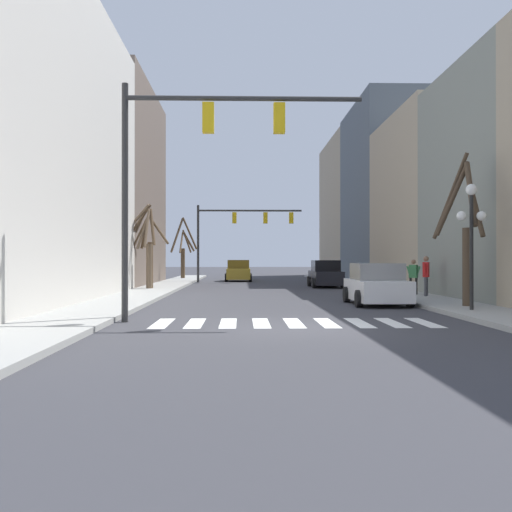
# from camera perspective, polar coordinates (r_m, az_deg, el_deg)

# --- Properties ---
(ground_plane) EXTENTS (240.00, 240.00, 0.00)m
(ground_plane) POSITION_cam_1_polar(r_m,az_deg,el_deg) (15.24, 4.06, -6.90)
(ground_plane) COLOR #38383D
(sidewalk_left) EXTENTS (2.42, 90.00, 0.15)m
(sidewalk_left) POSITION_cam_1_polar(r_m,az_deg,el_deg) (15.88, -18.75, -6.35)
(sidewalk_left) COLOR #9E9E99
(sidewalk_left) RESTS_ON ground_plane
(building_row_left) EXTENTS (6.00, 37.92, 13.67)m
(building_row_left) POSITION_cam_1_polar(r_m,az_deg,el_deg) (29.66, -19.13, 9.05)
(building_row_left) COLOR beige
(building_row_left) RESTS_ON ground_plane
(building_row_right) EXTENTS (6.00, 57.93, 13.85)m
(building_row_right) POSITION_cam_1_polar(r_m,az_deg,el_deg) (42.25, 14.87, 5.47)
(building_row_right) COLOR tan
(building_row_right) RESTS_ON ground_plane
(crosswalk_stripes) EXTENTS (7.65, 2.60, 0.01)m
(crosswalk_stripes) POSITION_cam_1_polar(r_m,az_deg,el_deg) (16.54, 3.63, -6.38)
(crosswalk_stripes) COLOR white
(crosswalk_stripes) RESTS_ON ground_plane
(traffic_signal_near) EXTENTS (6.72, 0.28, 6.66)m
(traffic_signal_near) POSITION_cam_1_polar(r_m,az_deg,el_deg) (17.06, -6.09, 10.05)
(traffic_signal_near) COLOR #2D2D2D
(traffic_signal_near) RESTS_ON ground_plane
(traffic_signal_far) EXTENTS (7.90, 0.28, 5.82)m
(traffic_signal_far) POSITION_cam_1_polar(r_m,az_deg,el_deg) (45.18, -1.70, 3.02)
(traffic_signal_far) COLOR #2D2D2D
(traffic_signal_far) RESTS_ON ground_plane
(street_lamp_right_corner) EXTENTS (0.95, 0.36, 3.99)m
(street_lamp_right_corner) POSITION_cam_1_polar(r_m,az_deg,el_deg) (20.13, 19.83, 3.22)
(street_lamp_right_corner) COLOR black
(street_lamp_right_corner) RESTS_ON sidewalk_right
(car_at_intersection) EXTENTS (2.10, 4.10, 1.60)m
(car_at_intersection) POSITION_cam_1_polar(r_m,az_deg,el_deg) (23.45, 11.43, -2.75)
(car_at_intersection) COLOR white
(car_at_intersection) RESTS_ON ground_plane
(car_driving_toward_lane) EXTENTS (1.96, 4.21, 1.69)m
(car_driving_toward_lane) POSITION_cam_1_polar(r_m,az_deg,el_deg) (37.65, 6.64, -1.78)
(car_driving_toward_lane) COLOR black
(car_driving_toward_lane) RESTS_ON ground_plane
(car_parked_right_near) EXTENTS (2.09, 4.50, 1.69)m
(car_parked_right_near) POSITION_cam_1_polar(r_m,az_deg,el_deg) (47.80, -1.69, -1.46)
(car_parked_right_near) COLOR #A38423
(car_parked_right_near) RESTS_ON ground_plane
(pedestrian_on_left_sidewalk) EXTENTS (0.58, 0.49, 1.59)m
(pedestrian_on_left_sidewalk) POSITION_cam_1_polar(r_m,az_deg,el_deg) (28.26, 14.76, -1.64)
(pedestrian_on_left_sidewalk) COLOR black
(pedestrian_on_left_sidewalk) RESTS_ON sidewalk_right
(pedestrian_near_right_corner) EXTENTS (0.42, 0.70, 1.74)m
(pedestrian_near_right_corner) POSITION_cam_1_polar(r_m,az_deg,el_deg) (27.08, 15.89, -1.51)
(pedestrian_near_right_corner) COLOR #4C4C51
(pedestrian_near_right_corner) RESTS_ON sidewalk_right
(street_tree_right_far) EXTENTS (2.25, 2.61, 4.66)m
(street_tree_right_far) POSITION_cam_1_polar(r_m,az_deg,el_deg) (33.50, -10.59, 0.75)
(street_tree_right_far) COLOR brown
(street_tree_right_far) RESTS_ON sidewalk_left
(street_tree_left_near) EXTENTS (2.68, 1.82, 4.67)m
(street_tree_left_near) POSITION_cam_1_polar(r_m,az_deg,el_deg) (33.58, -10.23, 0.94)
(street_tree_left_near) COLOR brown
(street_tree_left_near) RESTS_ON sidewalk_left
(street_tree_left_far) EXTENTS (2.18, 3.01, 5.18)m
(street_tree_left_far) POSITION_cam_1_polar(r_m,az_deg,el_deg) (51.12, -6.91, 0.56)
(street_tree_left_far) COLOR brown
(street_tree_left_far) RESTS_ON sidewalk_left
(street_tree_left_mid) EXTENTS (1.19, 2.76, 5.30)m
(street_tree_left_mid) POSITION_cam_1_polar(r_m,az_deg,el_deg) (21.66, 19.32, 1.88)
(street_tree_left_mid) COLOR #473828
(street_tree_left_mid) RESTS_ON sidewalk_right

